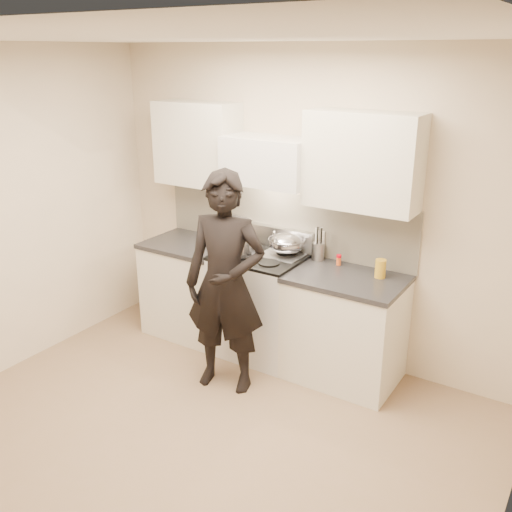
# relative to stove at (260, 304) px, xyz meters

# --- Properties ---
(ground_plane) EXTENTS (4.00, 4.00, 0.00)m
(ground_plane) POSITION_rel_stove_xyz_m (0.30, -1.42, -0.47)
(ground_plane) COLOR #80654E
(room_shell) EXTENTS (4.04, 3.54, 2.70)m
(room_shell) POSITION_rel_stove_xyz_m (0.24, -1.05, 1.12)
(room_shell) COLOR beige
(room_shell) RESTS_ON ground
(stove) EXTENTS (0.76, 0.65, 0.96)m
(stove) POSITION_rel_stove_xyz_m (0.00, 0.00, 0.00)
(stove) COLOR silver
(stove) RESTS_ON ground
(counter_right) EXTENTS (0.92, 0.67, 0.92)m
(counter_right) POSITION_rel_stove_xyz_m (0.83, 0.00, -0.01)
(counter_right) COLOR beige
(counter_right) RESTS_ON ground
(counter_left) EXTENTS (0.82, 0.67, 0.92)m
(counter_left) POSITION_rel_stove_xyz_m (-0.78, 0.00, -0.01)
(counter_left) COLOR beige
(counter_left) RESTS_ON ground
(wok) EXTENTS (0.33, 0.40, 0.26)m
(wok) POSITION_rel_stove_xyz_m (0.19, 0.13, 0.57)
(wok) COLOR #A2A2AD
(wok) RESTS_ON stove
(stock_pot) EXTENTS (0.36, 0.34, 0.17)m
(stock_pot) POSITION_rel_stove_xyz_m (-0.14, -0.10, 0.57)
(stock_pot) COLOR #A2A2AD
(stock_pot) RESTS_ON stove
(utensil_crock) EXTENTS (0.11, 0.11, 0.29)m
(utensil_crock) POSITION_rel_stove_xyz_m (0.45, 0.22, 0.53)
(utensil_crock) COLOR #B9B9B9
(utensil_crock) RESTS_ON counter_right
(spice_jar) EXTENTS (0.04, 0.04, 0.09)m
(spice_jar) POSITION_rel_stove_xyz_m (0.66, 0.20, 0.49)
(spice_jar) COLOR #DC571F
(spice_jar) RESTS_ON counter_right
(oil_glass) EXTENTS (0.09, 0.09, 0.15)m
(oil_glass) POSITION_rel_stove_xyz_m (1.05, 0.12, 0.52)
(oil_glass) COLOR gold
(oil_glass) RESTS_ON counter_right
(person) EXTENTS (0.75, 0.58, 1.80)m
(person) POSITION_rel_stove_xyz_m (0.06, -0.62, 0.43)
(person) COLOR black
(person) RESTS_ON ground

